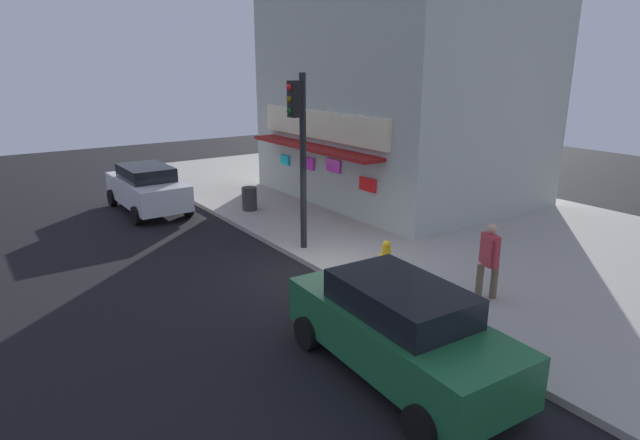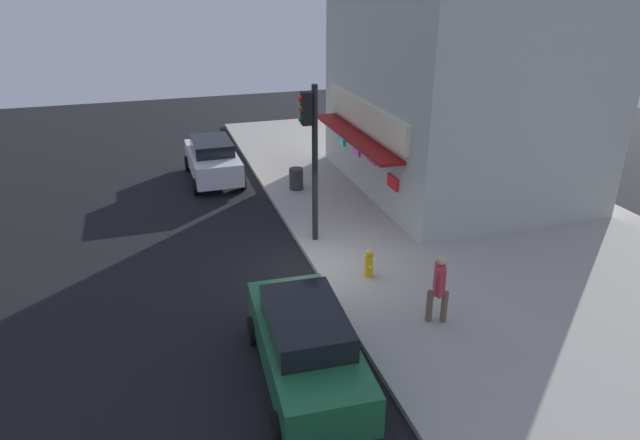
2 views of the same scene
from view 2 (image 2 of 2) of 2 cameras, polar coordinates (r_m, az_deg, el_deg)
name	(u,v)px [view 2 (image 2 of 2)]	position (r m, az deg, el deg)	size (l,w,h in m)	color
ground_plane	(314,271)	(16.33, -0.61, -5.19)	(51.80, 51.80, 0.00)	black
sidewalk	(493,242)	(18.69, 17.14, -2.12)	(34.53, 11.89, 0.15)	#A39E93
corner_building	(459,72)	(22.16, 13.92, 14.36)	(9.63, 8.18, 8.74)	#ADB2A8
traffic_light	(311,144)	(16.72, -0.89, 7.71)	(0.32, 0.58, 4.87)	black
fire_hydrant	(369,264)	(15.63, 4.98, -4.43)	(0.47, 0.23, 0.82)	gold
trash_can	(296,179)	(21.88, -2.43, 4.20)	(0.54, 0.54, 0.83)	#2D2D2D
pedestrian	(439,286)	(13.67, 11.97, -6.56)	(0.60, 0.53, 1.76)	brown
parked_car_white	(213,159)	(23.62, -10.84, 6.08)	(4.35, 2.08, 1.69)	silver
parked_car_green	(306,344)	(11.89, -1.43, -12.51)	(4.63, 2.19, 1.72)	#1E6038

